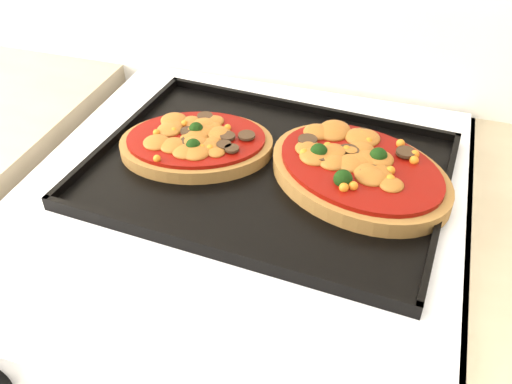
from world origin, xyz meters
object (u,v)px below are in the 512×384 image
at_px(stove, 246,380).
at_px(pizza_right, 359,170).
at_px(pizza_left, 196,142).
at_px(baking_tray, 267,169).

xyz_separation_m(stove, pizza_right, (0.15, 0.05, 0.48)).
height_order(stove, pizza_left, pizza_left).
relative_size(stove, baking_tray, 1.92).
distance_m(stove, pizza_right, 0.51).
distance_m(stove, pizza_left, 0.49).
height_order(baking_tray, pizza_right, pizza_right).
bearing_deg(pizza_left, pizza_right, -0.11).
relative_size(stove, pizza_right, 3.56).
relative_size(baking_tray, pizza_left, 2.18).
relative_size(pizza_left, pizza_right, 0.85).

